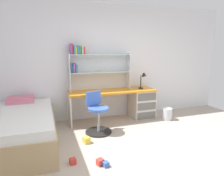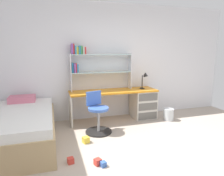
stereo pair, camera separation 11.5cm
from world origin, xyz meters
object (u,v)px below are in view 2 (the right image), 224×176
at_px(desk, 135,102).
at_px(toy_block_red_5, 98,162).
at_px(bed_platform, 18,128).
at_px(toy_block_red_2, 71,161).
at_px(toy_block_blue_3, 103,164).
at_px(swivel_chair, 98,117).
at_px(waste_bin, 168,114).
at_px(bookshelf_hutch, 93,63).
at_px(toy_block_yellow_4, 86,140).
at_px(desk_lamp, 145,78).

height_order(desk, toy_block_red_5, desk).
xyz_separation_m(bed_platform, toy_block_red_2, (0.79, -0.88, -0.25)).
relative_size(toy_block_blue_3, toy_block_red_5, 0.84).
distance_m(swivel_chair, toy_block_red_2, 1.21).
height_order(desk, toy_block_red_2, desk).
height_order(waste_bin, toy_block_red_2, waste_bin).
bearing_deg(waste_bin, bookshelf_hutch, 162.07).
distance_m(desk, toy_block_blue_3, 2.22).
distance_m(waste_bin, toy_block_red_2, 2.65).
height_order(desk, toy_block_yellow_4, desk).
height_order(desk_lamp, toy_block_yellow_4, desk_lamp).
relative_size(desk, toy_block_red_5, 22.39).
height_order(desk_lamp, toy_block_blue_3, desk_lamp).
bearing_deg(swivel_chair, waste_bin, 6.57).
bearing_deg(desk_lamp, toy_block_red_5, -132.38).
distance_m(toy_block_yellow_4, toy_block_red_5, 0.74).
distance_m(waste_bin, toy_block_red_5, 2.42).
bearing_deg(desk_lamp, swivel_chair, -156.61).
bearing_deg(toy_block_red_5, bookshelf_hutch, 79.76).
relative_size(bed_platform, waste_bin, 7.23).
bearing_deg(swivel_chair, toy_block_blue_3, -99.51).
relative_size(desk, bookshelf_hutch, 1.42).
distance_m(swivel_chair, toy_block_red_5, 1.21).
distance_m(desk_lamp, bed_platform, 2.88).
relative_size(bed_platform, toy_block_blue_3, 26.51).
bearing_deg(toy_block_red_5, desk, 52.68).
height_order(swivel_chair, toy_block_red_2, swivel_chair).
height_order(toy_block_red_2, toy_block_blue_3, toy_block_red_2).
distance_m(waste_bin, toy_block_yellow_4, 2.14).
bearing_deg(toy_block_blue_3, waste_bin, 36.17).
distance_m(bookshelf_hutch, bed_platform, 2.01).
distance_m(bookshelf_hutch, toy_block_blue_3, 2.36).
bearing_deg(desk, bed_platform, -164.25).
bearing_deg(toy_block_yellow_4, waste_bin, 16.55).
bearing_deg(swivel_chair, toy_block_yellow_4, -127.28).
relative_size(bookshelf_hutch, swivel_chair, 1.75).
distance_m(swivel_chair, toy_block_blue_3, 1.27).
relative_size(bookshelf_hutch, toy_block_yellow_4, 13.23).
distance_m(toy_block_blue_3, toy_block_red_5, 0.09).
xyz_separation_m(bookshelf_hutch, desk_lamp, (1.22, -0.18, -0.37)).
xyz_separation_m(bed_platform, toy_block_yellow_4, (1.11, -0.29, -0.24)).
xyz_separation_m(waste_bin, toy_block_red_2, (-2.37, -1.20, -0.09)).
bearing_deg(swivel_chair, desk, 28.80).
distance_m(bookshelf_hutch, toy_block_yellow_4, 1.76).
xyz_separation_m(bed_platform, toy_block_red_5, (1.15, -1.03, -0.24)).
distance_m(bookshelf_hutch, desk_lamp, 1.28).
bearing_deg(bookshelf_hutch, swivel_chair, -95.61).
distance_m(desk, toy_block_yellow_4, 1.71).
bearing_deg(desk, waste_bin, -28.64).
bearing_deg(desk, toy_block_red_5, -127.32).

